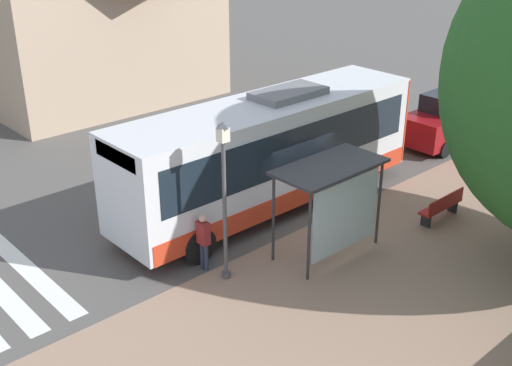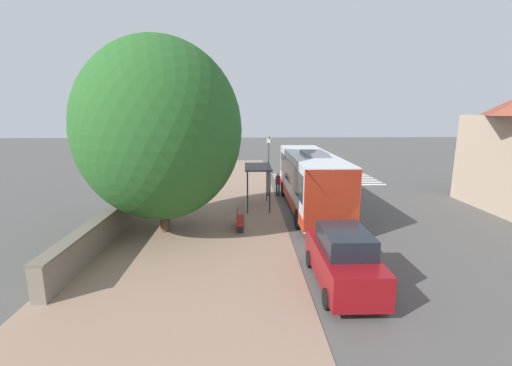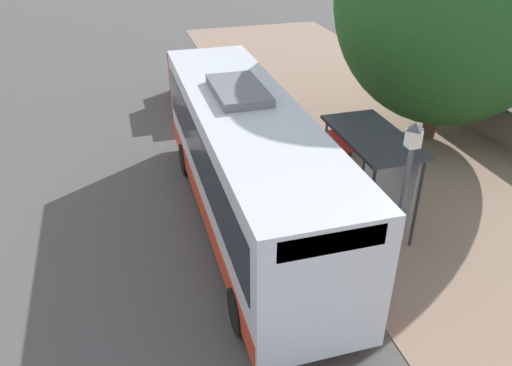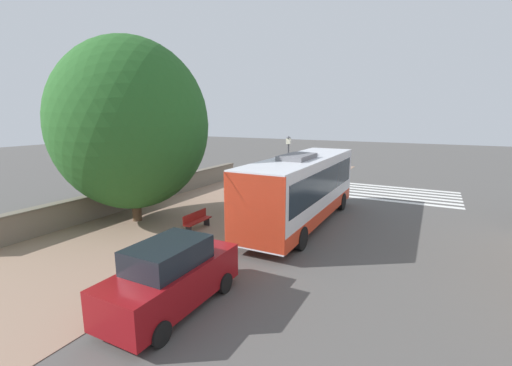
{
  "view_description": "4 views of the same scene",
  "coord_description": "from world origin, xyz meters",
  "px_view_note": "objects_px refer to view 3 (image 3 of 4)",
  "views": [
    {
      "loc": [
        -11.5,
        12.75,
        9.13
      ],
      "look_at": [
        0.09,
        2.24,
        2.01
      ],
      "focal_mm": 45.0,
      "sensor_mm": 36.0,
      "label": 1
    },
    {
      "loc": [
        -2.11,
        -19.78,
        5.9
      ],
      "look_at": [
        -1.49,
        0.19,
        1.72
      ],
      "focal_mm": 24.0,
      "sensor_mm": 36.0,
      "label": 2
    },
    {
      "loc": [
        4.67,
        11.17,
        7.99
      ],
      "look_at": [
        1.57,
        0.33,
        1.33
      ],
      "focal_mm": 35.0,
      "sensor_mm": 36.0,
      "label": 3
    },
    {
      "loc": [
        7.52,
        -15.9,
        5.5
      ],
      "look_at": [
        -0.88,
        0.2,
        1.91
      ],
      "focal_mm": 24.0,
      "sensor_mm": 36.0,
      "label": 4
    }
  ],
  "objects_px": {
    "bus_shelter": "(376,151)",
    "bench": "(340,140)",
    "parked_car_behind_bus": "(204,81)",
    "bus": "(247,162)",
    "pedestrian": "(366,273)",
    "street_lamp_near": "(402,202)"
  },
  "relations": [
    {
      "from": "bench",
      "to": "bus_shelter",
      "type": "bearing_deg",
      "value": 76.8
    },
    {
      "from": "bus_shelter",
      "to": "street_lamp_near",
      "type": "xyz_separation_m",
      "value": [
        1.0,
        2.89,
        0.39
      ]
    },
    {
      "from": "street_lamp_near",
      "to": "parked_car_behind_bus",
      "type": "relative_size",
      "value": 0.96
    },
    {
      "from": "bench",
      "to": "parked_car_behind_bus",
      "type": "relative_size",
      "value": 0.41
    },
    {
      "from": "street_lamp_near",
      "to": "bus",
      "type": "bearing_deg",
      "value": -58.24
    },
    {
      "from": "bus",
      "to": "street_lamp_near",
      "type": "relative_size",
      "value": 2.47
    },
    {
      "from": "pedestrian",
      "to": "bench",
      "type": "bearing_deg",
      "value": -110.5
    },
    {
      "from": "pedestrian",
      "to": "bench",
      "type": "relative_size",
      "value": 0.9
    },
    {
      "from": "bus",
      "to": "bench",
      "type": "relative_size",
      "value": 5.87
    },
    {
      "from": "bus_shelter",
      "to": "bench",
      "type": "height_order",
      "value": "bus_shelter"
    },
    {
      "from": "parked_car_behind_bus",
      "to": "bus",
      "type": "bearing_deg",
      "value": 86.45
    },
    {
      "from": "parked_car_behind_bus",
      "to": "street_lamp_near",
      "type": "bearing_deg",
      "value": 97.56
    },
    {
      "from": "bench",
      "to": "street_lamp_near",
      "type": "bearing_deg",
      "value": 74.3
    },
    {
      "from": "bench",
      "to": "parked_car_behind_bus",
      "type": "distance_m",
      "value": 6.99
    },
    {
      "from": "bus_shelter",
      "to": "bench",
      "type": "relative_size",
      "value": 1.73
    },
    {
      "from": "street_lamp_near",
      "to": "bench",
      "type": "bearing_deg",
      "value": -105.7
    },
    {
      "from": "pedestrian",
      "to": "bus",
      "type": "bearing_deg",
      "value": -67.67
    },
    {
      "from": "bus",
      "to": "street_lamp_near",
      "type": "height_order",
      "value": "street_lamp_near"
    },
    {
      "from": "bench",
      "to": "parked_car_behind_bus",
      "type": "xyz_separation_m",
      "value": [
        3.64,
        -5.95,
        0.5
      ]
    },
    {
      "from": "bus_shelter",
      "to": "bench",
      "type": "bearing_deg",
      "value": -103.2
    },
    {
      "from": "pedestrian",
      "to": "parked_car_behind_bus",
      "type": "height_order",
      "value": "parked_car_behind_bus"
    },
    {
      "from": "bus_shelter",
      "to": "street_lamp_near",
      "type": "relative_size",
      "value": 0.73
    }
  ]
}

